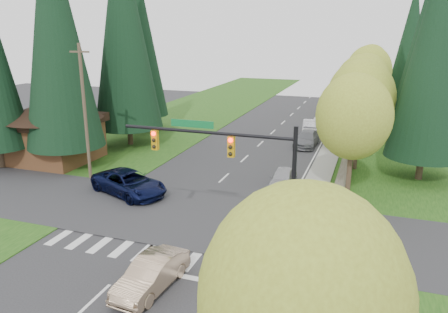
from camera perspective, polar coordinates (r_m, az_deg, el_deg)
The scene contains 32 objects.
ground at distance 20.72m, azimuth -14.85°, elevation -16.03°, with size 120.00×120.00×0.00m, color #28282B.
grass_east at distance 36.04m, azimuth 22.45°, elevation -2.57°, with size 14.00×110.00×0.06m, color #174311.
grass_west at distance 42.88m, azimuth -14.59°, elevation 1.03°, with size 14.00×110.00×0.06m, color #174311.
cross_street at distance 26.87m, azimuth -5.33°, elevation -7.73°, with size 120.00×8.00×0.10m, color #28282B.
sidewalk_east at distance 38.00m, azimuth 13.15°, elevation -0.75°, with size 1.80×80.00×0.13m, color gray.
curb_east at distance 38.09m, azimuth 11.89°, elevation -0.63°, with size 0.20×80.00×0.13m, color gray.
stone_wall_north at distance 45.54m, azimuth 16.45°, elevation 2.18°, with size 0.70×40.00×0.70m, color #4C4438.
traffic_signal at distance 20.57m, azimuth 1.40°, elevation -0.42°, with size 8.70×0.37×6.80m.
brown_building at distance 39.50m, azimuth -21.33°, elevation 3.81°, with size 8.40×8.40×5.40m.
utility_pole at distance 33.44m, azimuth -17.72°, elevation 5.58°, with size 1.60×0.24×10.00m.
decid_tree_0 at distance 28.78m, azimuth 16.59°, elevation 4.98°, with size 4.80×4.80×8.37m.
decid_tree_1 at distance 35.65m, azimuth 17.42°, elevation 7.29°, with size 5.20×5.20×8.80m.
decid_tree_2 at distance 42.58m, azimuth 17.57°, elevation 8.80°, with size 5.00×5.00×8.82m.
decid_tree_3 at distance 49.56m, azimuth 17.99°, elevation 9.40°, with size 5.00×5.00×8.55m.
decid_tree_4 at distance 56.49m, azimuth 18.36°, elevation 10.52°, with size 5.40×5.40×9.18m.
decid_tree_5 at distance 63.51m, azimuth 18.31°, elevation 10.59°, with size 4.80×4.80×8.30m.
decid_tree_6 at distance 70.46m, azimuth 18.57°, elevation 11.32°, with size 5.20×5.20×8.86m.
decid_tree_south at distance 10.05m, azimuth 10.27°, elevation -17.97°, with size 4.60×4.60×7.92m.
conifer_w_a at distance 36.68m, azimuth -21.14°, elevation 15.05°, with size 6.12×6.12×19.80m.
conifer_w_b at distance 41.69m, azimuth -20.66°, elevation 13.73°, with size 5.44×5.44×17.80m.
conifer_w_c at distance 42.62m, azimuth -13.00°, elevation 16.39°, with size 6.46×6.46×20.80m.
conifer_w_e at distance 48.80m, azimuth -11.16°, elevation 15.24°, with size 5.78×5.78×18.80m.
conifer_e_a at distance 34.48m, azimuth 25.92°, elevation 12.85°, with size 5.44×5.44×17.80m.
conifer_e_b at distance 48.49m, azimuth 25.56°, elevation 14.60°, with size 6.12×6.12×19.80m.
conifer_e_c at distance 62.40m, azimuth 23.21°, elevation 13.50°, with size 5.10×5.10×16.80m.
sedan_champagne at distance 19.79m, azimuth -9.47°, elevation -14.92°, with size 1.50×4.31×1.42m, color tan.
suv_navy at distance 30.54m, azimuth -12.31°, elevation -3.40°, with size 2.70×5.86×1.63m, color black.
parked_car_a at distance 31.35m, azimuth 7.71°, elevation -2.87°, with size 1.66×4.12×1.40m, color #A4A5A9.
parked_car_b at distance 43.09m, azimuth 10.78°, elevation 2.29°, with size 2.00×4.92×1.43m, color slate.
parked_car_c at distance 47.44m, azimuth 11.31°, elevation 3.66°, with size 1.73×4.95×1.63m, color #BBBCC1.
parked_car_d at distance 51.60m, azimuth 12.48°, elevation 4.52°, with size 1.79×4.45×1.52m, color white.
parked_car_e at distance 62.93m, azimuth 14.69°, elevation 6.34°, with size 1.84×4.52×1.31m, color #A5A6AA.
Camera 1 is at (10.38, -14.27, 10.87)m, focal length 35.00 mm.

